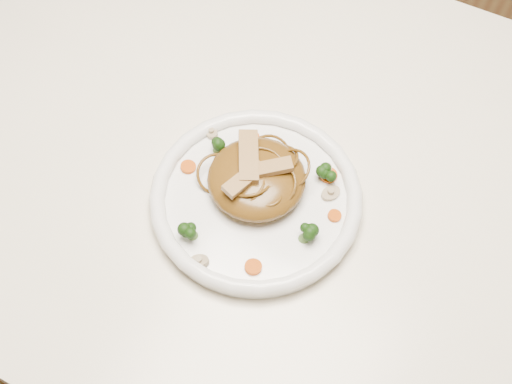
% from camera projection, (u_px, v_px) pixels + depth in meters
% --- Properties ---
extents(ground, '(4.00, 4.00, 0.00)m').
position_uv_depth(ground, '(259.00, 337.00, 1.54)').
color(ground, brown).
rests_on(ground, ground).
extents(table, '(1.20, 0.80, 0.75)m').
position_uv_depth(table, '(261.00, 193.00, 0.98)').
color(table, white).
rests_on(table, ground).
extents(plate, '(0.34, 0.34, 0.02)m').
position_uv_depth(plate, '(256.00, 201.00, 0.85)').
color(plate, white).
rests_on(plate, table).
extents(noodle_mound, '(0.13, 0.13, 0.04)m').
position_uv_depth(noodle_mound, '(257.00, 178.00, 0.83)').
color(noodle_mound, brown).
rests_on(noodle_mound, plate).
extents(chicken_a, '(0.06, 0.05, 0.01)m').
position_uv_depth(chicken_a, '(269.00, 168.00, 0.81)').
color(chicken_a, tan).
rests_on(chicken_a, noodle_mound).
extents(chicken_b, '(0.06, 0.08, 0.01)m').
position_uv_depth(chicken_b, '(248.00, 157.00, 0.82)').
color(chicken_b, tan).
rests_on(chicken_b, noodle_mound).
extents(chicken_c, '(0.04, 0.06, 0.01)m').
position_uv_depth(chicken_c, '(244.00, 179.00, 0.80)').
color(chicken_c, tan).
rests_on(chicken_c, noodle_mound).
extents(broccoli_0, '(0.03, 0.03, 0.03)m').
position_uv_depth(broccoli_0, '(328.00, 172.00, 0.84)').
color(broccoli_0, '#15350B').
rests_on(broccoli_0, plate).
extents(broccoli_1, '(0.03, 0.03, 0.03)m').
position_uv_depth(broccoli_1, '(217.00, 143.00, 0.86)').
color(broccoli_1, '#15350B').
rests_on(broccoli_1, plate).
extents(broccoli_2, '(0.02, 0.02, 0.03)m').
position_uv_depth(broccoli_2, '(192.00, 230.00, 0.80)').
color(broccoli_2, '#15350B').
rests_on(broccoli_2, plate).
extents(broccoli_3, '(0.03, 0.03, 0.03)m').
position_uv_depth(broccoli_3, '(305.00, 233.00, 0.80)').
color(broccoli_3, '#15350B').
rests_on(broccoli_3, plate).
extents(carrot_0, '(0.02, 0.02, 0.00)m').
position_uv_depth(carrot_0, '(329.00, 175.00, 0.85)').
color(carrot_0, '#BA4306').
rests_on(carrot_0, plate).
extents(carrot_1, '(0.03, 0.03, 0.00)m').
position_uv_depth(carrot_1, '(188.00, 167.00, 0.86)').
color(carrot_1, '#BA4306').
rests_on(carrot_1, plate).
extents(carrot_2, '(0.02, 0.02, 0.00)m').
position_uv_depth(carrot_2, '(334.00, 216.00, 0.82)').
color(carrot_2, '#BA4306').
rests_on(carrot_2, plate).
extents(carrot_3, '(0.03, 0.03, 0.00)m').
position_uv_depth(carrot_3, '(252.00, 138.00, 0.88)').
color(carrot_3, '#BA4306').
rests_on(carrot_3, plate).
extents(carrot_4, '(0.02, 0.02, 0.00)m').
position_uv_depth(carrot_4, '(253.00, 267.00, 0.79)').
color(carrot_4, '#BA4306').
rests_on(carrot_4, plate).
extents(mushroom_0, '(0.03, 0.03, 0.01)m').
position_uv_depth(mushroom_0, '(199.00, 261.00, 0.79)').
color(mushroom_0, '#BBAF8C').
rests_on(mushroom_0, plate).
extents(mushroom_1, '(0.04, 0.04, 0.01)m').
position_uv_depth(mushroom_1, '(331.00, 193.00, 0.84)').
color(mushroom_1, '#BBAF8C').
rests_on(mushroom_1, plate).
extents(mushroom_2, '(0.03, 0.03, 0.01)m').
position_uv_depth(mushroom_2, '(212.00, 133.00, 0.89)').
color(mushroom_2, '#BBAF8C').
rests_on(mushroom_2, plate).
extents(mushroom_3, '(0.02, 0.02, 0.01)m').
position_uv_depth(mushroom_3, '(326.00, 171.00, 0.86)').
color(mushroom_3, '#BBAF8C').
rests_on(mushroom_3, plate).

